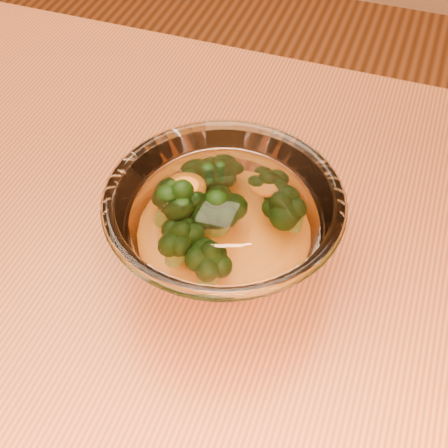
{
  "coord_description": "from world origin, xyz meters",
  "views": [
    {
      "loc": [
        0.17,
        -0.27,
        1.19
      ],
      "look_at": [
        0.05,
        0.06,
        0.8
      ],
      "focal_mm": 50.0,
      "sensor_mm": 36.0,
      "label": 1
    }
  ],
  "objects": [
    {
      "name": "table",
      "position": [
        0.0,
        0.0,
        0.65
      ],
      "size": [
        1.2,
        0.8,
        0.75
      ],
      "color": "#B66436",
      "rests_on": "ground"
    },
    {
      "name": "glass_bowl",
      "position": [
        0.05,
        0.06,
        0.8
      ],
      "size": [
        0.2,
        0.2,
        0.09
      ],
      "color": "white",
      "rests_on": "table"
    },
    {
      "name": "broccoli_heap",
      "position": [
        0.04,
        0.07,
        0.81
      ],
      "size": [
        0.13,
        0.13,
        0.06
      ],
      "color": "black",
      "rests_on": "cheese_sauce"
    },
    {
      "name": "cheese_sauce",
      "position": [
        0.05,
        0.06,
        0.78
      ],
      "size": [
        0.11,
        0.11,
        0.03
      ],
      "primitive_type": "ellipsoid",
      "color": "orange",
      "rests_on": "glass_bowl"
    }
  ]
}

